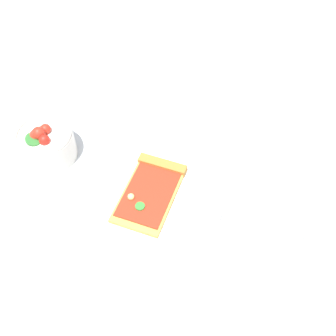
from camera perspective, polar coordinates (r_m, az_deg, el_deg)
The scene contains 6 objects.
ground_plane at distance 0.83m, azimuth 0.03°, elevation -3.27°, with size 2.40×2.40×0.00m, color silver.
plate at distance 0.81m, azimuth -0.83°, elevation -4.38°, with size 0.23×0.23×0.01m, color white.
pizza_slice_main at distance 0.81m, azimuth -2.23°, elevation -2.78°, with size 0.18×0.13×0.02m.
salad_bowl at distance 0.89m, azimuth -15.76°, elevation 3.17°, with size 0.11×0.11×0.09m.
soda_glass at distance 0.75m, azimuth 15.09°, elevation -7.29°, with size 0.08×0.08×0.13m.
paper_napkin at distance 0.95m, azimuth 3.63°, elevation 6.03°, with size 0.14×0.12×0.00m, color silver.
Camera 1 is at (0.46, 0.06, 0.69)m, focal length 46.49 mm.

